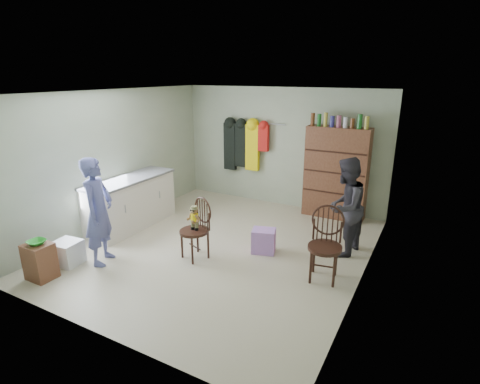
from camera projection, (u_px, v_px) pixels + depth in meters
The scene contains 13 objects.
ground_plane at pixel (221, 247), 6.22m from camera, with size 5.00×5.00×0.00m, color beige.
room_walls at pixel (236, 148), 6.19m from camera, with size 5.00×5.00×5.00m.
counter at pixel (131, 202), 6.96m from camera, with size 0.64×1.86×0.94m.
stool at pixel (40, 261), 5.22m from camera, with size 0.37×0.31×0.52m, color brown.
bowl at pixel (37, 242), 5.13m from camera, with size 0.24×0.24×0.06m, color green.
plastic_tub at pixel (67, 253), 5.65m from camera, with size 0.38×0.36×0.36m, color white.
chair_front at pixel (197, 224), 5.73m from camera, with size 0.55×0.55×0.97m.
chair_far at pixel (326, 241), 5.15m from camera, with size 0.54×0.54×1.05m.
striped_bag at pixel (264, 241), 6.01m from camera, with size 0.37×0.28×0.39m, color #E572C5.
person_left at pixel (98, 211), 5.52m from camera, with size 0.60×0.39×1.63m, color #54589A.
person_right at pixel (345, 207), 5.80m from camera, with size 0.76×0.59×1.57m, color #2D2B33.
dresser at pixel (336, 172), 7.30m from camera, with size 1.20×0.39×2.07m.
coat_rack at pixel (244, 145), 8.21m from camera, with size 1.42×0.12×1.09m.
Camera 1 is at (2.96, -4.82, 2.77)m, focal length 28.00 mm.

